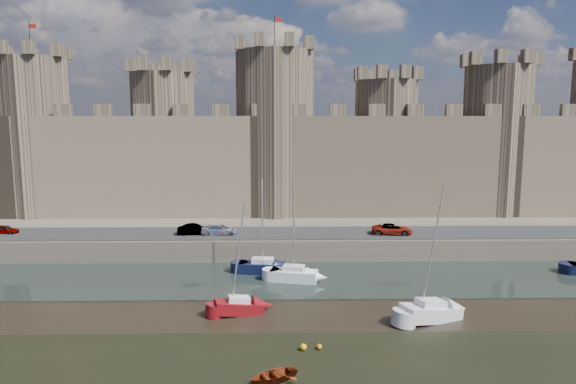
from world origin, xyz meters
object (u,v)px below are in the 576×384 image
object	(u,v)px
car_2	(220,230)
sailboat_5	(430,311)
car_1	(195,230)
car_0	(5,230)
sailboat_1	(263,266)
car_3	(392,229)
sailboat_2	(294,274)
sailboat_4	(239,306)

from	to	relation	value
car_2	sailboat_5	xyz separation A→B (m)	(19.17, -20.02, -2.37)
car_1	car_2	bearing A→B (deg)	-95.34
car_0	car_2	distance (m)	25.72
car_0	sailboat_1	world-z (taller)	sailboat_1
sailboat_1	car_3	bearing A→B (deg)	31.77
car_0	car_1	xyz separation A→B (m)	(22.74, -0.99, 0.13)
car_0	sailboat_1	xyz separation A→B (m)	(30.94, -8.17, -2.25)
sailboat_1	sailboat_5	xyz separation A→B (m)	(13.92, -12.94, -0.01)
car_1	car_3	size ratio (longest dim) A/B	0.85
car_3	sailboat_2	bearing A→B (deg)	135.74
sailboat_4	sailboat_5	size ratio (longest dim) A/B	0.86
car_0	car_3	size ratio (longest dim) A/B	0.67
car_3	sailboat_4	world-z (taller)	sailboat_4
sailboat_2	sailboat_4	distance (m)	9.67
car_0	sailboat_2	world-z (taller)	sailboat_2
sailboat_4	car_0	bearing A→B (deg)	131.96
car_0	sailboat_4	distance (m)	35.23
car_2	car_3	world-z (taller)	car_3
car_3	sailboat_2	size ratio (longest dim) A/B	0.47
sailboat_1	sailboat_5	world-z (taller)	sailboat_5
sailboat_1	sailboat_2	size ratio (longest dim) A/B	0.99
car_0	car_2	xyz separation A→B (m)	(25.70, -1.09, 0.11)
car_0	sailboat_5	size ratio (longest dim) A/B	0.29
car_0	sailboat_4	world-z (taller)	sailboat_4
car_3	sailboat_2	xyz separation A→B (m)	(-11.93, -9.76, -2.35)
car_2	sailboat_1	bearing A→B (deg)	-142.77
car_0	car_3	xyz separation A→B (m)	(46.06, -1.26, 0.12)
car_3	sailboat_1	xyz separation A→B (m)	(-15.12, -6.91, -2.37)
car_2	car_1	bearing A→B (deg)	88.68
car_2	car_3	xyz separation A→B (m)	(20.36, -0.17, 0.01)
car_3	sailboat_4	xyz separation A→B (m)	(-16.75, -18.14, -2.45)
car_3	sailboat_5	world-z (taller)	sailboat_5
car_0	car_2	bearing A→B (deg)	-85.41
car_0	car_1	size ratio (longest dim) A/B	0.78
sailboat_2	sailboat_5	size ratio (longest dim) A/B	0.91
sailboat_5	car_0	bearing A→B (deg)	132.31
car_1	sailboat_2	distance (m)	15.36
car_2	sailboat_2	size ratio (longest dim) A/B	0.44
car_3	sailboat_1	distance (m)	16.79
sailboat_1	sailboat_4	size ratio (longest dim) A/B	1.05
car_0	sailboat_2	distance (m)	35.94
car_1	sailboat_2	world-z (taller)	sailboat_2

